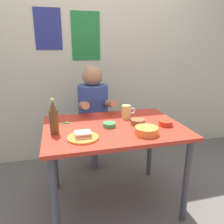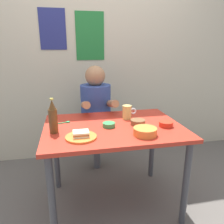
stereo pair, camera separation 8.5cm
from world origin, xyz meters
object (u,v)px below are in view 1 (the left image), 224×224
person_seated (93,104)px  beer_mug (126,112)px  stool (94,140)px  dip_bowl_green (109,125)px  dining_table (114,136)px  sandwich (83,134)px  beer_bottle (54,118)px  plate_orange (83,138)px

person_seated → beer_mug: person_seated is taller
beer_mug → stool: bearing=114.5°
stool → dip_bowl_green: bearing=-88.4°
beer_mug → dip_bowl_green: bearing=-138.8°
dining_table → sandwich: size_ratio=10.00×
person_seated → beer_mug: size_ratio=5.71×
person_seated → sandwich: bearing=-104.6°
beer_bottle → dip_bowl_green: 0.43m
sandwich → dip_bowl_green: 0.29m
dining_table → plate_orange: bearing=-143.6°
stool → beer_mug: 0.69m
person_seated → sandwich: 0.85m
plate_orange → sandwich: (0.00, 0.00, 0.02)m
beer_bottle → sandwich: bearing=-36.5°
beer_mug → beer_bottle: (-0.62, -0.21, 0.06)m
person_seated → beer_mug: 0.52m
plate_orange → beer_bottle: size_ratio=0.84×
plate_orange → dip_bowl_green: size_ratio=2.20×
stool → dip_bowl_green: dip_bowl_green is taller
beer_mug → dip_bowl_green: beer_mug is taller
sandwich → beer_mug: (0.43, 0.35, 0.03)m
beer_bottle → plate_orange: bearing=-36.5°
dining_table → sandwich: sandwich is taller
dip_bowl_green → plate_orange: bearing=-142.4°
person_seated → plate_orange: (-0.21, -0.82, -0.02)m
dining_table → beer_bottle: beer_bottle is taller
dining_table → beer_bottle: bearing=-172.5°
dining_table → plate_orange: (-0.27, -0.20, 0.10)m
dip_bowl_green → sandwich: bearing=-142.4°
plate_orange → beer_mug: (0.43, 0.35, 0.05)m
plate_orange → dip_bowl_green: 0.29m
beer_bottle → beer_mug: bearing=18.9°
stool → beer_bottle: size_ratio=1.72×
plate_orange → stool: bearing=75.6°
beer_mug → beer_bottle: bearing=-161.1°
dining_table → sandwich: (-0.27, -0.20, 0.13)m
dining_table → beer_mug: bearing=43.8°
stool → plate_orange: 0.95m
beer_mug → dining_table: bearing=-136.2°
beer_mug → sandwich: bearing=-140.7°
sandwich → dining_table: bearing=36.4°
plate_orange → dining_table: bearing=36.4°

